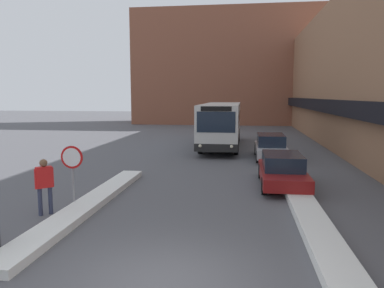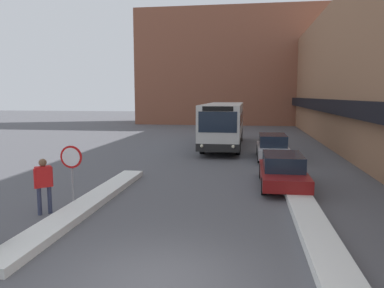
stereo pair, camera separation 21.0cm
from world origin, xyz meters
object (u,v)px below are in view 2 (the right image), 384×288
Objects in this scene: parked_car_front at (283,170)px; parked_car_middle at (273,147)px; stop_sign at (71,163)px; pedestrian at (44,181)px; city_bus at (224,123)px.

parked_car_front is 6.89m from parked_car_middle.
stop_sign is 1.08m from pedestrian.
stop_sign reaches higher than pedestrian.
city_bus is 2.48× the size of parked_car_middle.
parked_car_front is 0.98× the size of parked_car_middle.
stop_sign is at bearing -104.23° from city_bus.
stop_sign is (-4.04, -15.94, -0.21)m from city_bus.
city_bus is 16.45m from stop_sign.
stop_sign is at bearing -123.49° from parked_car_middle.
pedestrian is at bearing -124.82° from stop_sign.
city_bus is 5.99m from parked_car_middle.
parked_car_middle is (3.23, -4.95, -0.99)m from city_bus.
parked_car_front is at bearing 29.44° from stop_sign.
city_bus reaches higher than stop_sign.
parked_car_middle is 14.17m from pedestrian.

